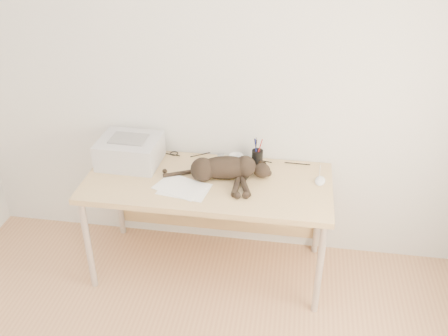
% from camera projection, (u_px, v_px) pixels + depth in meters
% --- Properties ---
extents(wall_back, '(3.50, 0.00, 3.50)m').
position_uv_depth(wall_back, '(216.00, 79.00, 3.25)').
color(wall_back, silver).
rests_on(wall_back, floor).
extents(desk, '(1.60, 0.70, 0.74)m').
position_uv_depth(desk, '(210.00, 190.00, 3.37)').
color(desk, tan).
rests_on(desk, floor).
extents(printer, '(0.41, 0.35, 0.19)m').
position_uv_depth(printer, '(130.00, 151.00, 3.39)').
color(printer, '#BCBCC2').
rests_on(printer, desk).
extents(papers, '(0.38, 0.31, 0.01)m').
position_uv_depth(papers, '(182.00, 188.00, 3.15)').
color(papers, white).
rests_on(papers, desk).
extents(cat, '(0.71, 0.34, 0.16)m').
position_uv_depth(cat, '(222.00, 169.00, 3.22)').
color(cat, black).
rests_on(cat, desk).
extents(mug, '(0.13, 0.13, 0.09)m').
position_uv_depth(mug, '(236.00, 161.00, 3.36)').
color(mug, white).
rests_on(mug, desk).
extents(pen_cup, '(0.08, 0.08, 0.19)m').
position_uv_depth(pen_cup, '(257.00, 157.00, 3.39)').
color(pen_cup, black).
rests_on(pen_cup, desk).
extents(remote_grey, '(0.07, 0.18, 0.02)m').
position_uv_depth(remote_grey, '(221.00, 161.00, 3.43)').
color(remote_grey, gray).
rests_on(remote_grey, desk).
extents(remote_black, '(0.11, 0.19, 0.02)m').
position_uv_depth(remote_black, '(248.00, 172.00, 3.30)').
color(remote_black, black).
rests_on(remote_black, desk).
extents(mouse, '(0.08, 0.12, 0.04)m').
position_uv_depth(mouse, '(320.00, 179.00, 3.21)').
color(mouse, white).
rests_on(mouse, desk).
extents(cable_tangle, '(1.36, 0.07, 0.01)m').
position_uv_depth(cable_tangle, '(216.00, 157.00, 3.49)').
color(cable_tangle, black).
rests_on(cable_tangle, desk).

